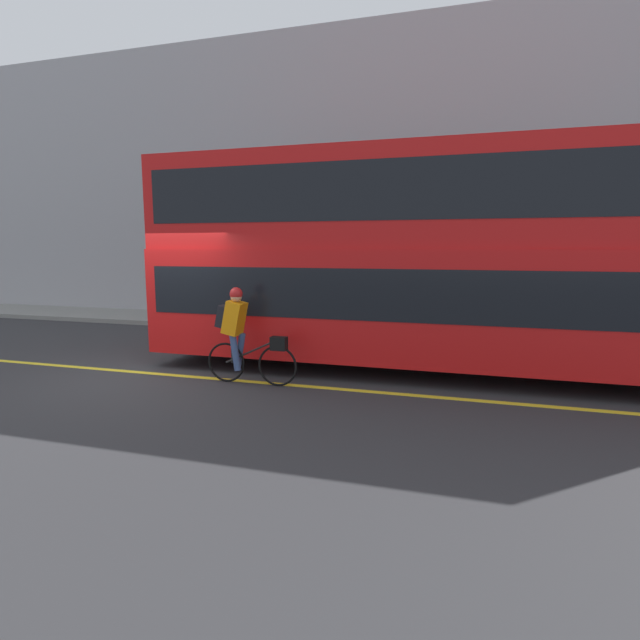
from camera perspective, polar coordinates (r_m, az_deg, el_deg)
ground_plane at (r=9.48m, az=-18.11°, el=-5.82°), size 80.00×80.00×0.00m
road_center_line at (r=9.45m, az=-18.22°, el=-5.84°), size 50.00×0.14×0.01m
sidewalk_curb at (r=14.54m, az=-4.93°, el=-0.34°), size 60.00×2.26×0.13m
building_facade at (r=15.70m, az=-3.35°, el=15.65°), size 60.00×0.30×8.50m
bus at (r=9.18m, az=12.43°, el=7.55°), size 10.01×2.61×3.89m
cyclist_on_bike at (r=8.30m, az=-8.99°, el=-1.37°), size 1.59×0.32×1.60m
trash_bin at (r=13.42m, az=22.78°, el=0.63°), size 0.56×0.56×0.95m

